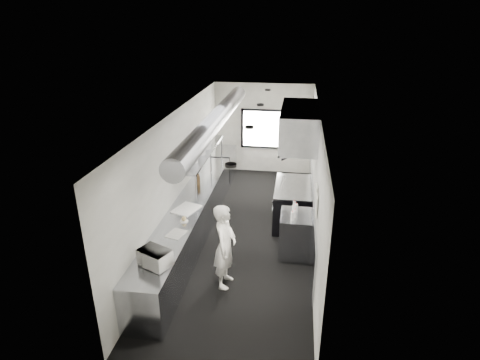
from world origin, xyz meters
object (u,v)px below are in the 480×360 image
(prep_counter, at_px, (190,222))
(squeeze_bottle_a, at_px, (292,216))
(far_work_table, at_px, (222,164))
(plate_stack_a, at_px, (193,157))
(bottle_station, at_px, (296,234))
(deli_tub_b, at_px, (149,253))
(squeeze_bottle_c, at_px, (294,210))
(plate_stack_c, at_px, (206,141))
(deli_tub_a, at_px, (147,256))
(cutting_board, at_px, (186,209))
(plate_stack_d, at_px, (208,136))
(plate_stack_b, at_px, (201,149))
(squeeze_bottle_e, at_px, (294,205))
(exhaust_hood, at_px, (299,126))
(microwave, at_px, (155,258))
(squeeze_bottle_d, at_px, (296,208))
(squeeze_bottle_b, at_px, (295,214))
(range, at_px, (292,204))
(knife_block, at_px, (198,180))
(small_plate, at_px, (184,221))
(pass_shelf, at_px, (203,153))
(line_cook, at_px, (225,246))

(prep_counter, bearing_deg, squeeze_bottle_a, -11.51)
(far_work_table, height_order, plate_stack_a, plate_stack_a)
(bottle_station, distance_m, deli_tub_b, 3.10)
(squeeze_bottle_c, bearing_deg, squeeze_bottle_a, -93.54)
(far_work_table, relative_size, plate_stack_c, 3.28)
(deli_tub_a, relative_size, cutting_board, 0.24)
(bottle_station, relative_size, plate_stack_d, 2.38)
(plate_stack_b, xyz_separation_m, squeeze_bottle_e, (2.27, -1.22, -0.73))
(exhaust_hood, height_order, plate_stack_c, exhaust_hood)
(microwave, distance_m, plate_stack_b, 3.68)
(squeeze_bottle_c, xyz_separation_m, squeeze_bottle_e, (0.01, 0.26, -0.01))
(exhaust_hood, height_order, squeeze_bottle_d, exhaust_hood)
(deli_tub_a, xyz_separation_m, cutting_board, (0.15, 1.84, -0.04))
(cutting_board, xyz_separation_m, plate_stack_b, (-0.04, 1.60, 0.81))
(squeeze_bottle_a, distance_m, squeeze_bottle_e, 0.54)
(squeeze_bottle_c, relative_size, squeeze_bottle_d, 1.02)
(microwave, height_order, squeeze_bottle_b, microwave)
(range, distance_m, squeeze_bottle_b, 1.60)
(squeeze_bottle_b, height_order, squeeze_bottle_e, squeeze_bottle_b)
(plate_stack_c, bearing_deg, deli_tub_a, -91.75)
(prep_counter, xyz_separation_m, plate_stack_d, (-0.08, 2.23, 1.31))
(cutting_board, relative_size, plate_stack_d, 1.52)
(bottle_station, xyz_separation_m, far_work_table, (-2.30, 3.90, 0.00))
(plate_stack_d, height_order, squeeze_bottle_c, plate_stack_d)
(deli_tub_a, height_order, knife_block, knife_block)
(small_plate, height_order, squeeze_bottle_d, squeeze_bottle_d)
(pass_shelf, bearing_deg, far_work_table, 88.93)
(cutting_board, xyz_separation_m, squeeze_bottle_a, (2.20, -0.16, 0.09))
(microwave, height_order, deli_tub_a, microwave)
(range, relative_size, cutting_board, 2.79)
(prep_counter, bearing_deg, squeeze_bottle_c, -4.24)
(range, relative_size, small_plate, 9.57)
(pass_shelf, height_order, small_plate, pass_shelf)
(line_cook, bearing_deg, squeeze_bottle_e, -33.71)
(cutting_board, distance_m, squeeze_bottle_e, 2.26)
(exhaust_hood, xyz_separation_m, deli_tub_a, (-2.39, -3.33, -1.44))
(cutting_board, bearing_deg, squeeze_bottle_c, 3.15)
(pass_shelf, bearing_deg, bottle_station, -35.99)
(exhaust_hood, height_order, plate_stack_a, exhaust_hood)
(cutting_board, bearing_deg, squeeze_bottle_d, 5.40)
(knife_block, height_order, squeeze_bottle_c, knife_block)
(deli_tub_b, xyz_separation_m, squeeze_bottle_b, (2.40, 1.73, 0.03))
(deli_tub_a, bearing_deg, plate_stack_a, 88.70)
(squeeze_bottle_c, height_order, squeeze_bottle_d, squeeze_bottle_c)
(plate_stack_c, bearing_deg, range, -14.99)
(bottle_station, bearing_deg, deli_tub_b, -142.95)
(squeeze_bottle_a, xyz_separation_m, squeeze_bottle_b, (0.05, 0.14, -0.01))
(cutting_board, xyz_separation_m, squeeze_bottle_b, (2.25, -0.03, 0.08))
(deli_tub_a, height_order, plate_stack_b, plate_stack_b)
(prep_counter, relative_size, squeeze_bottle_e, 36.17)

